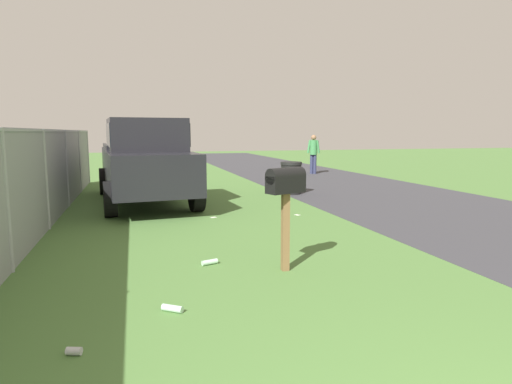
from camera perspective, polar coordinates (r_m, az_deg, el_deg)
name	(u,v)px	position (r m, az deg, el deg)	size (l,w,h in m)	color
road_asphalt	(507,226)	(9.52, 30.15, -3.92)	(60.00, 5.31, 0.01)	#38383D
mailbox	(286,188)	(5.48, 3.94, 0.48)	(0.38, 0.55, 1.33)	brown
pickup_truck	(145,159)	(11.17, -14.43, 4.19)	(5.59, 2.50, 2.09)	black
trash_bin	(291,178)	(12.55, 4.64, 1.87)	(0.61, 0.61, 0.93)	black
pedestrian	(313,151)	(18.75, 7.57, 5.32)	(0.34, 0.49, 1.67)	#2D3351
fence_section	(46,176)	(8.74, -25.96, 1.92)	(15.54, 0.07, 1.84)	#9EA3A8
litter_wrapper_far_scatter	(297,215)	(9.41, 5.47, -3.01)	(0.12, 0.08, 0.01)	silver
litter_bottle_by_mailbox	(210,262)	(5.95, -6.12, -9.16)	(0.07, 0.07, 0.22)	#B2D8BF
litter_can_midfield_a	(74,351)	(3.97, -22.84, -18.74)	(0.07, 0.07, 0.12)	silver
litter_bottle_midfield_b	(172,308)	(4.53, -10.95, -14.81)	(0.07, 0.07, 0.22)	#B2D8BF
litter_wrapper_near_hydrant	(214,217)	(9.14, -5.61, -3.33)	(0.12, 0.08, 0.01)	silver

